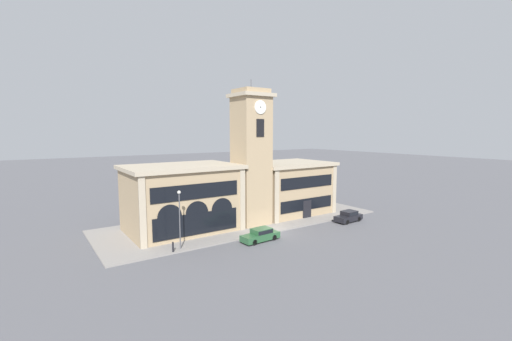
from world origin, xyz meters
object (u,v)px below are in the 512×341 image
object	(u,v)px
bollard	(173,247)
street_lamp	(180,211)
parked_car_mid	(349,216)
parked_car_near	(261,234)

from	to	relation	value
bollard	street_lamp	bearing A→B (deg)	25.66
parked_car_mid	bollard	distance (m)	24.47
parked_car_near	bollard	size ratio (longest dim) A/B	4.38
parked_car_mid	street_lamp	distance (m)	23.77
parked_car_mid	street_lamp	bearing A→B (deg)	-9.04
parked_car_mid	bollard	world-z (taller)	parked_car_mid
parked_car_near	bollard	xyz separation A→B (m)	(-9.63, 1.79, -0.08)
street_lamp	parked_car_mid	bearing A→B (deg)	-5.51
parked_car_near	bollard	distance (m)	9.80
parked_car_near	parked_car_mid	world-z (taller)	parked_car_mid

